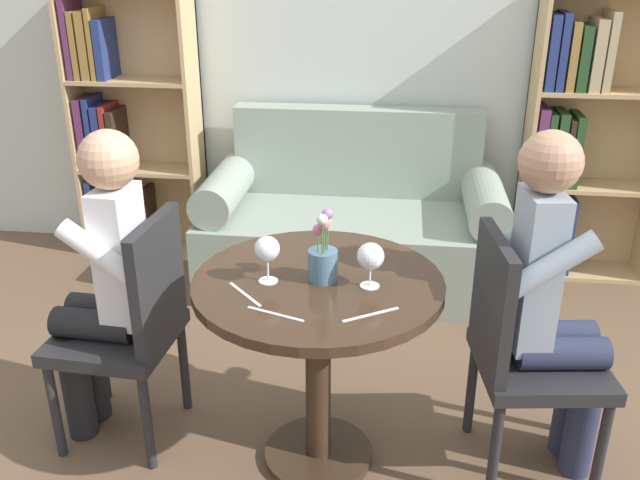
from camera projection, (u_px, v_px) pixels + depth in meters
The scene contains 16 objects.
ground_plane at pixel (318, 456), 2.53m from camera, with size 16.00×16.00×0.00m, color brown.
back_wall at pixel (362, 25), 3.74m from camera, with size 5.20×0.05×2.70m.
round_table at pixel (318, 324), 2.30m from camera, with size 0.84×0.84×0.74m.
couch at pixel (352, 227), 3.77m from camera, with size 1.62×0.80×0.92m.
bookshelf_left at pixel (125, 137), 4.01m from camera, with size 0.72×0.28×1.58m.
bookshelf_right at pixel (576, 141), 3.69m from camera, with size 0.72×0.28×1.58m.
chair_left at pixel (132, 322), 2.46m from camera, with size 0.45×0.45×0.90m.
chair_right at pixel (521, 347), 2.31m from camera, with size 0.47×0.47×0.90m.
person_left at pixel (104, 283), 2.42m from camera, with size 0.43×0.36×1.21m.
person_right at pixel (553, 304), 2.25m from camera, with size 0.45×0.38×1.25m.
wine_glass_left at pixel (267, 250), 2.17m from camera, with size 0.08×0.08×0.16m.
wine_glass_right at pixel (371, 258), 2.14m from camera, with size 0.09×0.09×0.15m.
flower_vase at pixel (323, 257), 2.19m from camera, with size 0.10×0.10×0.25m.
knife_left_setting at pixel (371, 315), 2.01m from camera, with size 0.17×0.11×0.00m.
fork_left_setting at pixel (275, 314), 2.02m from camera, with size 0.18×0.07×0.00m.
knife_right_setting at pixel (245, 294), 2.13m from camera, with size 0.14×0.15×0.00m.
Camera 1 is at (0.25, -1.98, 1.75)m, focal length 38.00 mm.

